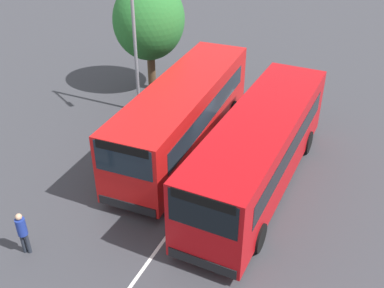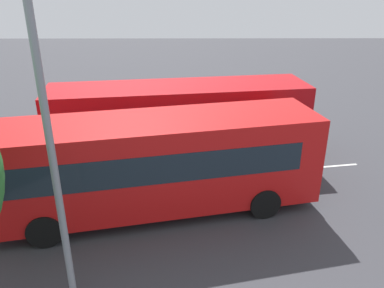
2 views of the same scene
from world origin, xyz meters
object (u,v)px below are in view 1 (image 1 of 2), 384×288
(bus_center_left, at_px, (259,149))
(street_lamp, at_px, (137,37))
(depot_tree, at_px, (149,20))
(bus_far_left, at_px, (183,114))
(pedestrian, at_px, (22,230))

(bus_center_left, xyz_separation_m, street_lamp, (-2.29, -7.82, 2.31))
(bus_center_left, bearing_deg, depot_tree, -126.54)
(bus_far_left, relative_size, pedestrian, 6.57)
(bus_far_left, height_order, street_lamp, street_lamp)
(street_lamp, bearing_deg, pedestrian, -53.08)
(depot_tree, bearing_deg, bus_far_left, 50.66)
(bus_far_left, relative_size, depot_tree, 1.76)
(bus_far_left, height_order, bus_center_left, same)
(pedestrian, distance_m, depot_tree, 13.69)
(street_lamp, bearing_deg, bus_center_left, 2.41)
(bus_far_left, bearing_deg, bus_center_left, 67.91)
(bus_far_left, xyz_separation_m, bus_center_left, (0.70, 4.04, 0.00))
(bus_far_left, bearing_deg, depot_tree, -141.54)
(pedestrian, xyz_separation_m, street_lamp, (-9.82, -3.22, 3.10))
(bus_far_left, distance_m, pedestrian, 8.29)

